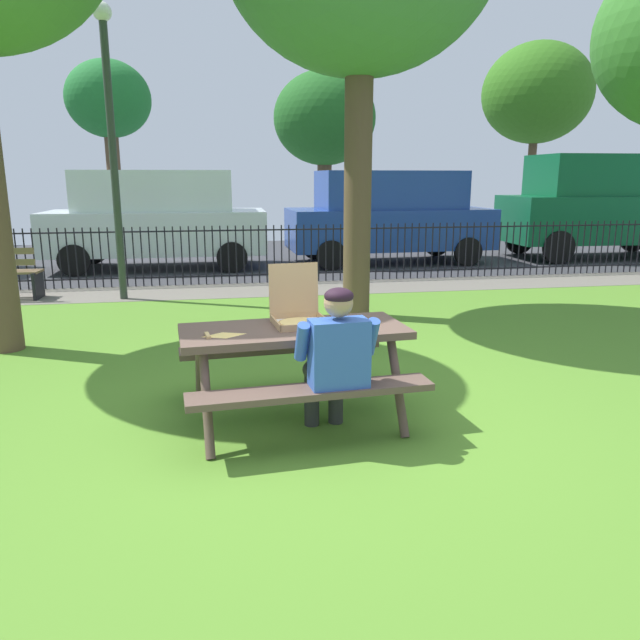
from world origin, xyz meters
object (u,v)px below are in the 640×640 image
(parked_car_center, at_px, (389,215))
(far_tree_center, at_px, (325,120))
(far_tree_midleft, at_px, (109,102))
(parked_car_left, at_px, (157,217))
(pizza_box_open, at_px, (298,312))
(pizza_slice_on_table, at_px, (221,335))
(picnic_table_foreground, at_px, (294,348))
(parked_car_right, at_px, (603,204))
(far_tree_midright, at_px, (537,94))
(lamp_post_walkway, at_px, (111,127))
(adult_at_table, at_px, (335,357))

(parked_car_center, xyz_separation_m, far_tree_center, (-0.21, 7.20, 2.71))
(far_tree_midleft, relative_size, far_tree_center, 1.02)
(parked_car_center, bearing_deg, parked_car_left, -180.00)
(pizza_box_open, height_order, parked_car_center, parked_car_center)
(parked_car_left, bearing_deg, pizza_slice_on_table, -82.21)
(far_tree_midleft, bearing_deg, parked_car_center, -45.51)
(picnic_table_foreground, distance_m, far_tree_midleft, 16.89)
(parked_car_left, bearing_deg, pizza_box_open, -77.92)
(far_tree_center, bearing_deg, parked_car_right, -52.17)
(picnic_table_foreground, xyz_separation_m, parked_car_left, (-1.81, 8.87, 0.50))
(pizza_slice_on_table, distance_m, parked_car_right, 12.98)
(parked_car_left, bearing_deg, far_tree_midright, 29.92)
(pizza_box_open, height_order, far_tree_midleft, far_tree_midleft)
(pizza_slice_on_table, relative_size, far_tree_midleft, 0.05)
(picnic_table_foreground, xyz_separation_m, lamp_post_walkway, (-2.11, 5.45, 2.09))
(pizza_slice_on_table, bearing_deg, parked_car_right, 44.07)
(pizza_box_open, height_order, parked_car_right, parked_car_right)
(far_tree_center, relative_size, far_tree_midright, 0.83)
(pizza_slice_on_table, distance_m, lamp_post_walkway, 6.11)
(parked_car_center, distance_m, far_tree_midright, 10.92)
(far_tree_midleft, bearing_deg, pizza_slice_on_table, -79.06)
(adult_at_table, distance_m, parked_car_left, 9.59)
(pizza_box_open, relative_size, parked_car_left, 0.11)
(far_tree_midleft, bearing_deg, pizza_box_open, -76.68)
(picnic_table_foreground, relative_size, parked_car_left, 0.41)
(parked_car_right, distance_m, far_tree_midright, 8.23)
(picnic_table_foreground, bearing_deg, adult_at_table, -63.37)
(adult_at_table, bearing_deg, lamp_post_walkway, 111.62)
(far_tree_midright, bearing_deg, parked_car_right, -105.24)
(lamp_post_walkway, height_order, parked_car_right, lamp_post_walkway)
(pizza_box_open, bearing_deg, parked_car_right, 45.12)
(picnic_table_foreground, height_order, parked_car_right, parked_car_right)
(picnic_table_foreground, distance_m, parked_car_center, 9.50)
(parked_car_center, bearing_deg, pizza_box_open, -110.76)
(parked_car_left, bearing_deg, parked_car_center, 0.00)
(lamp_post_walkway, xyz_separation_m, parked_car_right, (10.85, 3.42, -1.39))
(parked_car_right, bearing_deg, far_tree_midright, 74.76)
(pizza_slice_on_table, distance_m, far_tree_center, 16.92)
(far_tree_center, height_order, far_tree_midright, far_tree_midright)
(pizza_box_open, xyz_separation_m, far_tree_center, (3.09, 15.93, 2.94))
(pizza_slice_on_table, xyz_separation_m, parked_car_center, (3.94, 9.02, 0.32))
(adult_at_table, distance_m, lamp_post_walkway, 6.69)
(pizza_slice_on_table, xyz_separation_m, adult_at_table, (0.82, -0.33, -0.12))
(adult_at_table, bearing_deg, far_tree_center, 80.04)
(parked_car_left, distance_m, parked_car_center, 5.17)
(lamp_post_walkway, relative_size, parked_car_right, 0.94)
(pizza_slice_on_table, bearing_deg, lamp_post_walkway, 105.29)
(pizza_box_open, height_order, adult_at_table, pizza_box_open)
(picnic_table_foreground, relative_size, far_tree_midright, 0.29)
(parked_car_center, bearing_deg, far_tree_center, 91.69)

